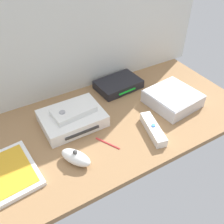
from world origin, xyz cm
name	(u,v)px	position (x,y,z in cm)	size (l,w,h in cm)	color
ground_plane	(112,123)	(0.00, 0.00, -1.00)	(100.00, 48.00, 2.00)	#936D47
back_wall	(75,9)	(0.00, 24.60, 32.00)	(110.00, 1.20, 64.00)	silver
game_console	(72,118)	(-12.51, 5.88, 2.20)	(21.00, 16.50, 4.40)	white
mini_computer	(173,98)	(24.77, -3.21, 2.64)	(18.80, 18.80, 5.30)	silver
game_case	(11,172)	(-36.39, -4.97, 0.76)	(15.23, 20.13, 1.56)	white
network_router	(118,84)	(12.65, 16.47, 1.70)	(18.84, 13.32, 3.40)	black
remote_wand	(153,129)	(8.86, -12.01, 1.51)	(7.07, 15.23, 3.40)	white
remote_nunchuk	(76,157)	(-18.53, -10.57, 2.04)	(8.84, 10.85, 5.10)	white
remote_classic_pad	(73,111)	(-11.83, 5.85, 5.41)	(15.05, 9.24, 2.40)	white
stylus_pen	(108,143)	(-6.78, -8.84, 0.35)	(0.70, 0.70, 9.00)	red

